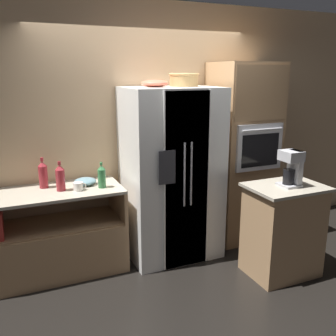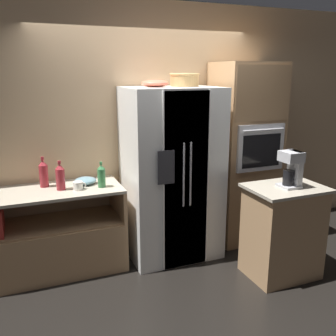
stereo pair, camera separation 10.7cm
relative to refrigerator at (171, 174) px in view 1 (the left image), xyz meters
The scene contains 14 objects.
ground_plane 0.96m from the refrigerator, 163.95° to the right, with size 20.00×20.00×0.00m, color black.
wall_back 0.65m from the refrigerator, 110.06° to the left, with size 12.00×0.06×2.80m.
counter_left 1.43m from the refrigerator, behind, with size 1.37×0.65×0.89m.
refrigerator is the anchor object (origin of this frame).
wall_oven 0.99m from the refrigerator, ahead, with size 0.73×0.70×2.15m.
island_counter 1.31m from the refrigerator, 46.08° to the right, with size 0.74×0.55×0.95m.
wicker_basket 1.03m from the refrigerator, 20.70° to the left, with size 0.32×0.32×0.14m.
fruit_bowl 0.99m from the refrigerator, 161.90° to the left, with size 0.28×0.28×0.08m.
bottle_tall 1.19m from the refrigerator, behind, with size 0.09×0.09×0.30m.
bottle_short 0.79m from the refrigerator, behind, with size 0.08×0.08×0.27m.
bottle_wide 1.35m from the refrigerator, behind, with size 0.09×0.09×0.32m.
mug 1.03m from the refrigerator, behind, with size 0.13×0.10×0.08m.
mixing_bowl 0.94m from the refrigerator, behind, with size 0.23×0.23×0.07m.
coffee_maker 1.28m from the refrigerator, 45.85° to the right, with size 0.18×0.19×0.35m.
Camera 1 is at (-1.47, -3.60, 2.04)m, focal length 40.00 mm.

